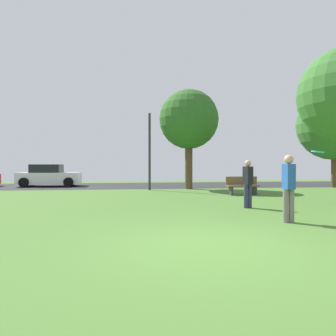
# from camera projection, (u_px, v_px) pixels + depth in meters

# --- Properties ---
(ground_plane) EXTENTS (44.00, 44.00, 0.00)m
(ground_plane) POSITION_uv_depth(u_px,v_px,m) (206.00, 246.00, 5.60)
(ground_plane) COLOR #47702D
(road_strip) EXTENTS (44.00, 6.40, 0.01)m
(road_strip) POSITION_uv_depth(u_px,v_px,m) (150.00, 185.00, 21.47)
(road_strip) COLOR #28282B
(road_strip) RESTS_ON ground_plane
(birch_tree_lone) EXTENTS (4.64, 4.64, 6.44)m
(birch_tree_lone) POSITION_uv_depth(u_px,v_px,m) (334.00, 124.00, 19.59)
(birch_tree_lone) COLOR brown
(birch_tree_lone) RESTS_ON ground_plane
(maple_tree_far) EXTENTS (3.62, 3.62, 6.07)m
(maple_tree_far) POSITION_uv_depth(u_px,v_px,m) (189.00, 120.00, 18.39)
(maple_tree_far) COLOR brown
(maple_tree_far) RESTS_ON ground_plane
(person_thrower) EXTENTS (0.30, 0.32, 1.76)m
(person_thrower) POSITION_uv_depth(u_px,v_px,m) (289.00, 185.00, 7.82)
(person_thrower) COLOR slate
(person_thrower) RESTS_ON ground_plane
(person_walking) EXTENTS (0.30, 0.36, 1.66)m
(person_walking) POSITION_uv_depth(u_px,v_px,m) (248.00, 182.00, 10.40)
(person_walking) COLOR #2D334C
(person_walking) RESTS_ON ground_plane
(frisbee_disc) EXTENTS (0.37, 0.37, 0.06)m
(frisbee_disc) POSITION_uv_depth(u_px,v_px,m) (318.00, 152.00, 6.58)
(frisbee_disc) COLOR #2DB2E0
(parked_car_white) EXTENTS (4.02, 1.96, 1.50)m
(parked_car_white) POSITION_uv_depth(u_px,v_px,m) (49.00, 176.00, 20.60)
(parked_car_white) COLOR white
(parked_car_white) RESTS_ON ground_plane
(park_bench) EXTENTS (1.60, 0.45, 0.90)m
(park_bench) POSITION_uv_depth(u_px,v_px,m) (242.00, 185.00, 14.85)
(park_bench) COLOR brown
(park_bench) RESTS_ON ground_plane
(street_lamp_post) EXTENTS (0.14, 0.14, 4.50)m
(street_lamp_post) POSITION_uv_depth(u_px,v_px,m) (150.00, 152.00, 17.64)
(street_lamp_post) COLOR #2D2D33
(street_lamp_post) RESTS_ON ground_plane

